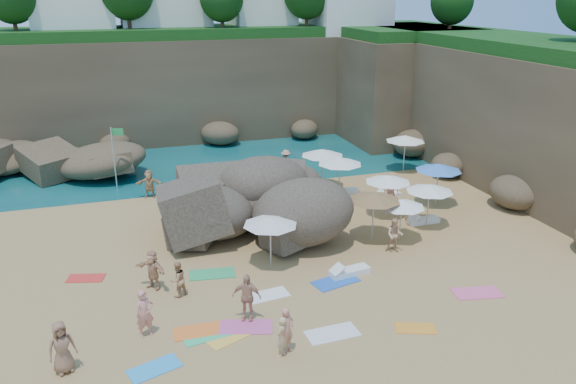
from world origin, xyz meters
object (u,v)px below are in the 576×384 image
object	(u,v)px
person_stand_3	(301,221)
person_stand_2	(286,163)
lounger_0	(261,193)
person_stand_0	(145,313)
person_stand_6	(282,336)
parasol_2	(405,138)
parasol_1	(322,152)
person_stand_1	(178,279)
parasol_0	(261,166)
flag_pole	(115,150)
person_stand_5	(149,184)
rock_outcrop	(244,231)
person_stand_4	(391,189)

from	to	relation	value
person_stand_3	person_stand_2	bearing A→B (deg)	2.88
lounger_0	person_stand_0	distance (m)	14.93
person_stand_6	parasol_2	bearing A→B (deg)	-179.46
parasol_1	person_stand_1	world-z (taller)	parasol_1
parasol_0	person_stand_6	size ratio (longest dim) A/B	1.70
flag_pole	parasol_1	bearing A→B (deg)	-17.14
parasol_1	person_stand_1	bearing A→B (deg)	-134.03
parasol_2	person_stand_0	bearing A→B (deg)	-141.37
flag_pole	person_stand_5	world-z (taller)	flag_pole
rock_outcrop	parasol_2	size ratio (longest dim) A/B	3.13
lounger_0	person_stand_5	bearing A→B (deg)	144.41
parasol_1	rock_outcrop	bearing A→B (deg)	-140.80
parasol_0	person_stand_0	size ratio (longest dim) A/B	1.38
flag_pole	person_stand_5	bearing A→B (deg)	-52.01
parasol_2	person_stand_5	size ratio (longest dim) A/B	1.54
person_stand_1	parasol_2	bearing A→B (deg)	-175.25
parasol_1	person_stand_0	bearing A→B (deg)	-131.95
lounger_0	person_stand_6	bearing A→B (deg)	-123.91
flag_pole	person_stand_3	bearing A→B (deg)	-50.87
person_stand_4	parasol_1	bearing A→B (deg)	142.53
person_stand_2	rock_outcrop	bearing A→B (deg)	104.82
rock_outcrop	person_stand_0	size ratio (longest dim) A/B	4.55
lounger_0	person_stand_3	size ratio (longest dim) A/B	0.95
person_stand_4	person_stand_6	world-z (taller)	person_stand_4
parasol_1	lounger_0	bearing A→B (deg)	-178.17
parasol_0	person_stand_5	size ratio (longest dim) A/B	1.46
rock_outcrop	person_stand_6	world-z (taller)	rock_outcrop
person_stand_2	person_stand_0	bearing A→B (deg)	102.90
parasol_0	parasol_2	distance (m)	11.07
person_stand_1	person_stand_4	world-z (taller)	person_stand_4
parasol_1	person_stand_4	xyz separation A→B (m)	(2.72, -3.86, -1.37)
person_stand_6	person_stand_3	bearing A→B (deg)	-163.03
parasol_2	person_stand_0	size ratio (longest dim) A/B	1.45
person_stand_0	person_stand_6	bearing A→B (deg)	-50.18
rock_outcrop	person_stand_4	xyz separation A→B (m)	(8.88, 1.16, 0.90)
flag_pole	parasol_1	xyz separation A→B (m)	(11.97, -3.69, -0.21)
flag_pole	parasol_1	world-z (taller)	flag_pole
person_stand_0	person_stand_1	distance (m)	2.80
person_stand_6	person_stand_4	bearing A→B (deg)	178.71
parasol_1	person_stand_4	bearing A→B (deg)	-54.85
parasol_0	person_stand_2	world-z (taller)	parasol_0
flag_pole	person_stand_6	distance (m)	19.76
parasol_2	lounger_0	size ratio (longest dim) A/B	1.63
person_stand_1	person_stand_2	bearing A→B (deg)	-154.21
person_stand_3	lounger_0	bearing A→B (deg)	18.53
person_stand_1	person_stand_4	bearing A→B (deg)	176.12
parasol_2	person_stand_3	bearing A→B (deg)	-141.29
parasol_2	person_stand_5	distance (m)	16.86
person_stand_1	person_stand_5	xyz separation A→B (m)	(-0.12, 12.02, 0.10)
person_stand_6	lounger_0	bearing A→B (deg)	-152.99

